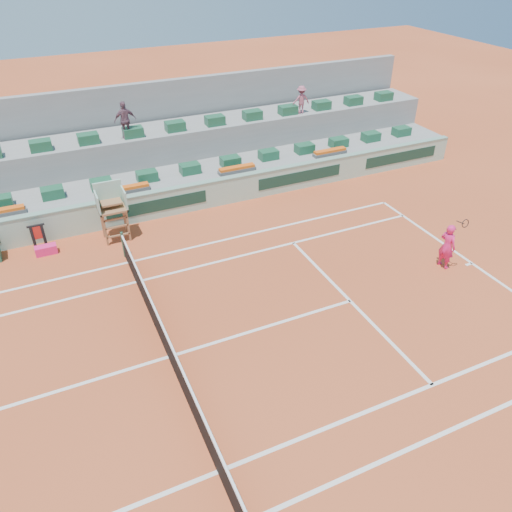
% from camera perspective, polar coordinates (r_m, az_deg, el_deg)
% --- Properties ---
extents(ground, '(90.00, 90.00, 0.00)m').
position_cam_1_polar(ground, '(15.34, -9.95, -11.30)').
color(ground, '#A84120').
rests_on(ground, ground).
extents(seating_tier_lower, '(36.00, 4.00, 1.20)m').
position_cam_1_polar(seating_tier_lower, '(23.85, -17.31, 6.91)').
color(seating_tier_lower, gray).
rests_on(seating_tier_lower, ground).
extents(seating_tier_upper, '(36.00, 2.40, 2.60)m').
position_cam_1_polar(seating_tier_upper, '(25.03, -18.21, 9.79)').
color(seating_tier_upper, gray).
rests_on(seating_tier_upper, ground).
extents(stadium_back_wall, '(36.00, 0.40, 4.40)m').
position_cam_1_polar(stadium_back_wall, '(26.21, -19.12, 12.81)').
color(stadium_back_wall, gray).
rests_on(stadium_back_wall, ground).
extents(player_bag, '(0.81, 0.36, 0.36)m').
position_cam_1_polar(player_bag, '(21.05, -22.86, 0.65)').
color(player_bag, '#F01F6C').
rests_on(player_bag, ground).
extents(spectator_mid, '(1.01, 0.47, 1.68)m').
position_cam_1_polar(spectator_mid, '(23.87, -14.72, 14.78)').
color(spectator_mid, '#6D4958').
rests_on(spectator_mid, seating_tier_upper).
extents(spectator_right, '(0.94, 0.60, 1.39)m').
position_cam_1_polar(spectator_right, '(26.79, 5.18, 17.37)').
color(spectator_right, '#9F4F61').
rests_on(spectator_right, seating_tier_upper).
extents(court_lines, '(23.89, 11.09, 0.01)m').
position_cam_1_polar(court_lines, '(15.34, -9.96, -11.29)').
color(court_lines, silver).
rests_on(court_lines, ground).
extents(tennis_net, '(0.10, 11.97, 1.10)m').
position_cam_1_polar(tennis_net, '(14.98, -10.15, -9.87)').
color(tennis_net, black).
rests_on(tennis_net, ground).
extents(advertising_hoarding, '(36.00, 0.34, 1.26)m').
position_cam_1_polar(advertising_hoarding, '(21.87, -16.28, 4.71)').
color(advertising_hoarding, '#98BFA8').
rests_on(advertising_hoarding, ground).
extents(umpire_chair, '(1.10, 0.90, 2.40)m').
position_cam_1_polar(umpire_chair, '(20.57, -16.21, 5.71)').
color(umpire_chair, brown).
rests_on(umpire_chair, ground).
extents(seat_row_lower, '(32.90, 0.60, 0.44)m').
position_cam_1_polar(seat_row_lower, '(22.69, -17.26, 7.85)').
color(seat_row_lower, '#1B5234').
rests_on(seat_row_lower, seating_tier_lower).
extents(seat_row_upper, '(32.90, 0.60, 0.44)m').
position_cam_1_polar(seat_row_upper, '(23.93, -18.62, 12.60)').
color(seat_row_upper, '#1B5234').
rests_on(seat_row_upper, seating_tier_upper).
extents(flower_planters, '(26.80, 0.36, 0.28)m').
position_cam_1_polar(flower_planters, '(21.91, -20.70, 5.98)').
color(flower_planters, '#535353').
rests_on(flower_planters, seating_tier_lower).
extents(towel_rack, '(0.65, 0.11, 1.03)m').
position_cam_1_polar(towel_rack, '(21.35, -23.66, 2.27)').
color(towel_rack, black).
rests_on(towel_rack, ground).
extents(tennis_player, '(0.52, 0.92, 2.28)m').
position_cam_1_polar(tennis_player, '(19.59, 21.02, 1.08)').
color(tennis_player, '#F01F6C').
rests_on(tennis_player, ground).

